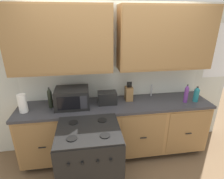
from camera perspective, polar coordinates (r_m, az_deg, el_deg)
ground_plane at (r=3.06m, az=2.16°, el=-22.86°), size 8.00×8.00×0.00m
wall_unit at (r=2.72m, az=0.77°, el=10.68°), size 4.10×0.40×2.37m
counter_run at (r=2.98m, az=1.27°, el=-12.32°), size 2.93×0.64×0.93m
stove_range at (r=2.47m, az=-6.97°, el=-21.37°), size 0.76×0.68×0.95m
microwave at (r=2.68m, az=-12.47°, el=-2.57°), size 0.48×0.37×0.28m
toaster at (r=2.72m, az=-1.53°, el=-2.66°), size 0.28×0.18×0.19m
knife_block at (r=2.84m, az=5.36°, el=-1.20°), size 0.11×0.14×0.31m
sink_faucet at (r=3.06m, az=12.43°, el=-0.22°), size 0.02×0.02×0.20m
paper_towel_roll at (r=2.76m, az=-26.54°, el=-3.96°), size 0.12×0.12×0.26m
bottle_dark at (r=2.74m, az=-19.12°, el=-2.51°), size 0.06×0.06×0.31m
bottle_violet at (r=2.98m, az=22.53°, el=-1.23°), size 0.06×0.06×0.29m
bottle_teal at (r=3.08m, az=25.22°, el=-1.36°), size 0.08×0.08×0.25m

